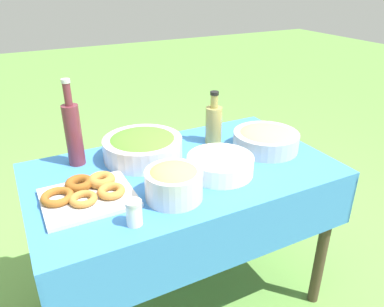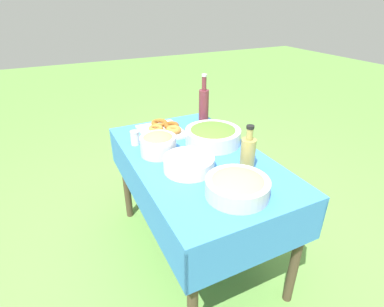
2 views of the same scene
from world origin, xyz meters
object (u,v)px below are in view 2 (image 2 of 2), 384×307
salad_bowl (213,135)px  donut_platter (163,129)px  fruit_bowl (158,143)px  olive_oil_bottle (248,153)px  plate_stack (189,164)px  wine_bottle (204,107)px  pasta_bowl (237,186)px

salad_bowl → donut_platter: (-0.29, -0.21, -0.04)m
fruit_bowl → donut_platter: bearing=153.5°
salad_bowl → olive_oil_bottle: (0.35, 0.00, 0.04)m
plate_stack → wine_bottle: size_ratio=0.73×
plate_stack → wine_bottle: (-0.49, 0.34, 0.11)m
donut_platter → plate_stack: (0.51, -0.06, 0.02)m
salad_bowl → fruit_bowl: bearing=-92.5°
fruit_bowl → olive_oil_bottle: bearing=43.8°
wine_bottle → olive_oil_bottle: bearing=-6.8°
donut_platter → plate_stack: 0.52m
pasta_bowl → wine_bottle: size_ratio=0.81×
plate_stack → olive_oil_bottle: size_ratio=1.07×
salad_bowl → wine_bottle: (-0.26, 0.08, 0.09)m
pasta_bowl → wine_bottle: 0.83m
donut_platter → olive_oil_bottle: size_ratio=1.35×
plate_stack → donut_platter: bearing=173.4°
olive_oil_bottle → fruit_bowl: bearing=-136.2°
salad_bowl → pasta_bowl: 0.55m
salad_bowl → donut_platter: salad_bowl is taller
pasta_bowl → olive_oil_bottle: bearing=134.4°
wine_bottle → fruit_bowl: size_ratio=1.76×
salad_bowl → donut_platter: bearing=-144.1°
plate_stack → fruit_bowl: 0.25m
olive_oil_bottle → wine_bottle: (-0.61, 0.07, 0.05)m
plate_stack → olive_oil_bottle: 0.31m
olive_oil_bottle → plate_stack: bearing=-115.1°
salad_bowl → plate_stack: 0.35m
pasta_bowl → olive_oil_bottle: size_ratio=1.18×
pasta_bowl → wine_bottle: wine_bottle is taller
donut_platter → fruit_bowl: fruit_bowl is taller
fruit_bowl → salad_bowl: bearing=87.5°
pasta_bowl → plate_stack: size_ratio=1.10×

